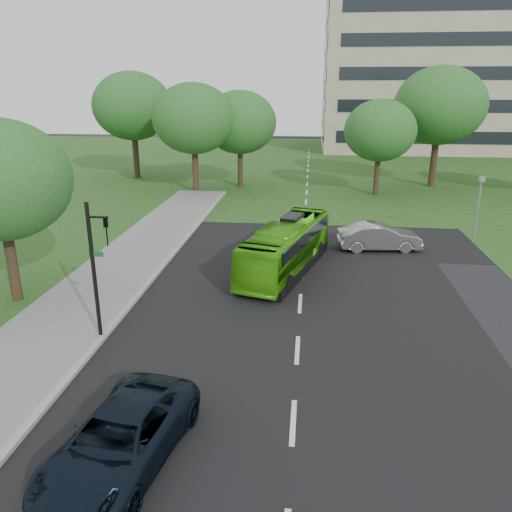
# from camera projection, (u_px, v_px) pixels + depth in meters

# --- Properties ---
(ground) EXTENTS (160.00, 160.00, 0.00)m
(ground) POSITION_uv_depth(u_px,v_px,m) (299.00, 325.00, 19.34)
(ground) COLOR black
(ground) RESTS_ON ground
(street_surfaces) EXTENTS (120.00, 120.00, 0.15)m
(street_surfaces) POSITION_uv_depth(u_px,v_px,m) (301.00, 200.00, 40.80)
(street_surfaces) COLOR black
(street_surfaces) RESTS_ON ground
(office_building) EXTENTS (40.10, 20.10, 25.00)m
(office_building) POSITION_uv_depth(u_px,v_px,m) (466.00, 60.00, 71.48)
(office_building) COLOR gray
(office_building) RESTS_ON ground
(tree_park_a) EXTENTS (6.93, 6.93, 9.21)m
(tree_park_a) POSITION_uv_depth(u_px,v_px,m) (193.00, 119.00, 42.05)
(tree_park_a) COLOR black
(tree_park_a) RESTS_ON ground
(tree_park_b) EXTENTS (6.55, 6.55, 8.59)m
(tree_park_b) POSITION_uv_depth(u_px,v_px,m) (240.00, 122.00, 44.54)
(tree_park_b) COLOR black
(tree_park_b) RESTS_ON ground
(tree_park_c) EXTENTS (5.95, 5.95, 7.91)m
(tree_park_c) POSITION_uv_depth(u_px,v_px,m) (380.00, 131.00, 41.26)
(tree_park_c) COLOR black
(tree_park_c) RESTS_ON ground
(tree_park_d) EXTENTS (8.06, 8.06, 10.66)m
(tree_park_d) POSITION_uv_depth(u_px,v_px,m) (440.00, 106.00, 44.31)
(tree_park_d) COLOR black
(tree_park_d) RESTS_ON ground
(tree_park_f) EXTENTS (7.73, 7.73, 10.32)m
(tree_park_f) POSITION_uv_depth(u_px,v_px,m) (132.00, 106.00, 48.85)
(tree_park_f) COLOR black
(tree_park_f) RESTS_ON ground
(bus) EXTENTS (4.41, 9.04, 2.45)m
(bus) POSITION_uv_depth(u_px,v_px,m) (286.00, 247.00, 24.76)
(bus) COLOR #48B512
(bus) RESTS_ON ground
(sedan) EXTENTS (4.74, 2.13, 1.51)m
(sedan) POSITION_uv_depth(u_px,v_px,m) (379.00, 237.00, 28.09)
(sedan) COLOR #A1A0A5
(sedan) RESTS_ON ground
(suv) EXTENTS (3.17, 5.41, 1.41)m
(suv) POSITION_uv_depth(u_px,v_px,m) (121.00, 439.00, 11.99)
(suv) COLOR black
(suv) RESTS_ON ground
(traffic_light) EXTENTS (0.83, 0.25, 5.09)m
(traffic_light) POSITION_uv_depth(u_px,v_px,m) (97.00, 261.00, 17.34)
(traffic_light) COLOR black
(traffic_light) RESTS_ON ground
(camera_pole) EXTENTS (0.37, 0.33, 3.92)m
(camera_pole) POSITION_uv_depth(u_px,v_px,m) (479.00, 201.00, 28.82)
(camera_pole) COLOR gray
(camera_pole) RESTS_ON ground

